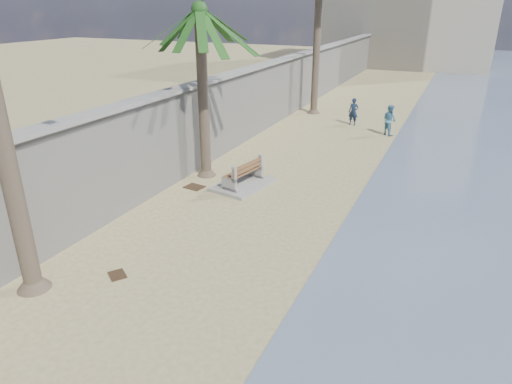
% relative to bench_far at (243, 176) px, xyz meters
% --- Properties ---
extents(ground_plane, '(140.00, 140.00, 0.00)m').
position_rel_bench_far_xyz_m(ground_plane, '(2.39, -9.96, -0.44)').
color(ground_plane, tan).
extents(seawall, '(0.45, 70.00, 3.50)m').
position_rel_bench_far_xyz_m(seawall, '(-2.81, 10.04, 1.31)').
color(seawall, gray).
rests_on(seawall, ground_plane).
extents(wall_cap, '(0.80, 70.00, 0.12)m').
position_rel_bench_far_xyz_m(wall_cap, '(-2.81, 10.04, 3.11)').
color(wall_cap, gray).
rests_on(wall_cap, seawall).
extents(bench_far, '(2.05, 2.67, 1.01)m').
position_rel_bench_far_xyz_m(bench_far, '(0.00, 0.00, 0.00)').
color(bench_far, gray).
rests_on(bench_far, ground_plane).
extents(palm_mid, '(5.00, 5.00, 7.35)m').
position_rel_bench_far_xyz_m(palm_mid, '(-1.93, 0.49, 5.93)').
color(palm_mid, brown).
rests_on(palm_mid, ground_plane).
extents(streetlight, '(0.28, 0.28, 5.12)m').
position_rel_bench_far_xyz_m(streetlight, '(-2.71, 2.04, 6.21)').
color(streetlight, '#2D2D33').
rests_on(streetlight, wall_cap).
extents(person_a, '(0.68, 0.49, 1.80)m').
position_rel_bench_far_xyz_m(person_a, '(1.65, 11.38, 0.46)').
color(person_a, '#15233B').
rests_on(person_a, ground_plane).
extents(person_b, '(1.11, 1.09, 1.82)m').
position_rel_bench_far_xyz_m(person_b, '(3.92, 10.04, 0.47)').
color(person_b, teal).
rests_on(person_b, ground_plane).
extents(debris_c, '(0.79, 0.67, 0.03)m').
position_rel_bench_far_xyz_m(debris_c, '(-1.68, -0.88, -0.42)').
color(debris_c, '#382616').
rests_on(debris_c, ground_plane).
extents(debris_d, '(0.64, 0.62, 0.03)m').
position_rel_bench_far_xyz_m(debris_d, '(-0.28, -7.07, -0.42)').
color(debris_d, '#382616').
rests_on(debris_d, ground_plane).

